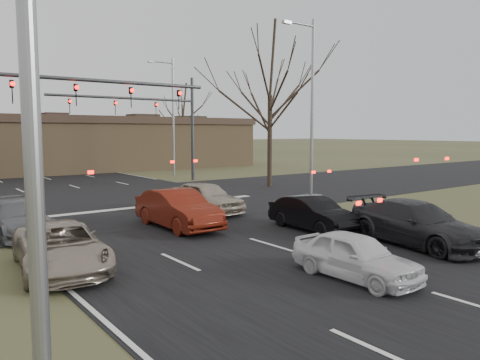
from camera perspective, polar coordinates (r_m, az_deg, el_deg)
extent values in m
plane|color=#3F4927|center=(13.90, 11.93, -10.18)|extent=(360.00, 360.00, 0.00)
cube|color=black|center=(26.10, -13.65, -2.65)|extent=(200.00, 14.00, 0.02)
cube|color=olive|center=(48.33, -22.32, 3.66)|extent=(42.00, 10.00, 4.60)
cube|color=#38281E|center=(48.32, -22.45, 6.80)|extent=(42.40, 10.40, 0.70)
cylinder|color=#383A3D|center=(23.18, -17.84, 11.51)|extent=(12.00, 0.18, 0.18)
imported|color=black|center=(22.24, -26.04, 9.64)|extent=(0.16, 0.20, 1.00)
imported|color=black|center=(22.90, -19.38, 9.78)|extent=(0.16, 0.20, 1.00)
imported|color=black|center=(23.85, -13.17, 9.79)|extent=(0.16, 0.20, 1.00)
imported|color=black|center=(25.04, -7.49, 9.70)|extent=(0.16, 0.20, 1.00)
cylinder|color=#383A3D|center=(37.06, -5.81, 6.15)|extent=(0.24, 0.24, 8.00)
cylinder|color=#383A3D|center=(34.64, -13.79, 9.67)|extent=(11.00, 0.18, 0.18)
imported|color=black|center=(35.59, -10.23, 8.51)|extent=(0.16, 0.20, 1.00)
imported|color=black|center=(34.29, -14.98, 8.51)|extent=(0.16, 0.20, 1.00)
imported|color=black|center=(33.25, -20.07, 8.44)|extent=(0.16, 0.20, 1.00)
cylinder|color=gray|center=(5.03, -24.64, 18.92)|extent=(0.18, 0.18, 10.00)
cylinder|color=gray|center=(26.80, 8.79, 8.36)|extent=(0.18, 0.18, 10.00)
cylinder|color=gray|center=(26.70, 7.37, 18.36)|extent=(2.00, 0.12, 0.12)
cube|color=gray|center=(26.02, 5.70, 18.59)|extent=(0.50, 0.25, 0.15)
cylinder|color=gray|center=(40.80, -8.14, 7.50)|extent=(0.18, 0.18, 10.00)
cylinder|color=gray|center=(40.72, -9.51, 13.98)|extent=(2.00, 0.12, 0.12)
cube|color=gray|center=(40.27, -10.81, 13.98)|extent=(0.50, 0.25, 0.15)
cylinder|color=black|center=(32.54, 3.64, 4.73)|extent=(0.32, 0.32, 6.33)
cylinder|color=black|center=(50.47, -6.98, 4.33)|extent=(0.32, 0.32, 4.95)
imported|color=#A29483|center=(13.91, -21.03, -7.66)|extent=(2.72, 4.93, 1.31)
imported|color=silver|center=(12.66, 13.89, -8.97)|extent=(1.48, 3.60, 1.22)
imported|color=black|center=(18.39, 8.88, -4.07)|extent=(1.66, 4.09, 1.32)
imported|color=black|center=(16.94, 20.71, -4.98)|extent=(2.74, 5.30, 1.47)
imported|color=slate|center=(19.17, -25.53, -4.18)|extent=(2.09, 4.62, 1.31)
imported|color=#641A0E|center=(18.76, -7.58, -3.53)|extent=(1.64, 4.65, 1.53)
imported|color=#B3A791|center=(22.16, -4.23, -2.10)|extent=(2.18, 4.51, 1.48)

